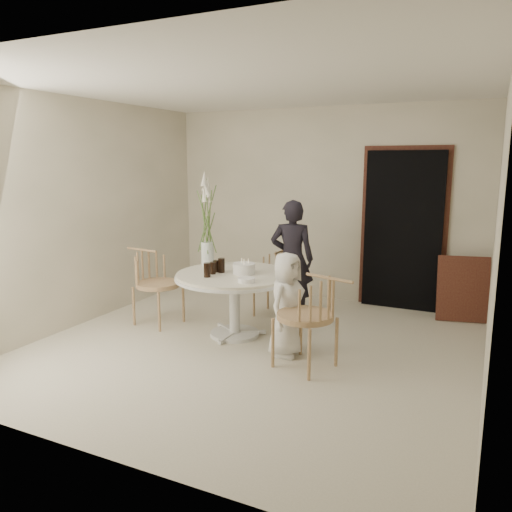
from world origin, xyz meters
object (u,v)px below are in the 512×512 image
at_px(chair_left, 150,275).
at_px(girl, 292,259).
at_px(chair_far, 278,273).
at_px(chair_right, 317,309).
at_px(boy, 287,304).
at_px(table, 234,283).
at_px(flower_vase, 207,224).
at_px(birthday_cake, 244,269).

relative_size(chair_left, girl, 0.61).
distance_m(chair_far, chair_right, 1.87).
xyz_separation_m(chair_left, boy, (1.91, -0.27, -0.06)).
bearing_deg(table, girl, 71.22).
distance_m(boy, flower_vase, 1.51).
height_order(chair_right, chair_left, chair_right).
height_order(chair_far, flower_vase, flower_vase).
height_order(girl, flower_vase, flower_vase).
distance_m(chair_right, birthday_cake, 1.18).
xyz_separation_m(chair_right, chair_left, (-2.31, 0.52, -0.02)).
height_order(birthday_cake, flower_vase, flower_vase).
bearing_deg(boy, chair_far, 33.00).
bearing_deg(chair_left, table, -81.80).
distance_m(chair_left, birthday_cake, 1.29).
xyz_separation_m(table, birthday_cake, (0.11, 0.02, 0.17)).
distance_m(birthday_cake, flower_vase, 0.78).
distance_m(chair_far, chair_left, 1.63).
bearing_deg(chair_far, boy, -59.70).
xyz_separation_m(girl, flower_vase, (-0.81, -0.70, 0.48)).
xyz_separation_m(table, boy, (0.75, -0.28, -0.08)).
xyz_separation_m(chair_far, flower_vase, (-0.59, -0.78, 0.70)).
relative_size(chair_right, flower_vase, 0.84).
relative_size(chair_far, boy, 0.77).
distance_m(girl, flower_vase, 1.18).
height_order(chair_right, flower_vase, flower_vase).
height_order(table, chair_right, chair_right).
bearing_deg(boy, flower_vase, 73.69).
distance_m(table, chair_left, 1.16).
xyz_separation_m(chair_right, birthday_cake, (-1.04, 0.54, 0.18)).
relative_size(table, chair_far, 1.62).
height_order(table, flower_vase, flower_vase).
height_order(chair_left, flower_vase, flower_vase).
height_order(boy, birthday_cake, boy).
relative_size(chair_right, birthday_cake, 3.82).
distance_m(chair_left, flower_vase, 0.96).
xyz_separation_m(chair_far, boy, (0.65, -1.30, 0.00)).
bearing_deg(chair_right, flower_vase, -97.72).
bearing_deg(flower_vase, birthday_cake, -20.60).
xyz_separation_m(chair_right, boy, (-0.40, 0.25, -0.08)).
bearing_deg(chair_far, flower_vase, -123.38).
distance_m(table, birthday_cake, 0.21).
relative_size(table, birthday_cake, 5.35).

